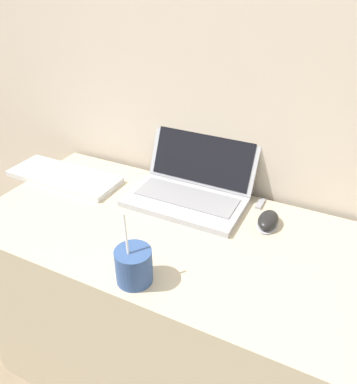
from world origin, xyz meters
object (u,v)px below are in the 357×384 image
Objects in this scene: computer_mouse at (268,221)px; external_keyboard at (64,177)px; drink_cup at (134,265)px; usb_stick at (260,204)px; laptop at (191,186)px.

external_keyboard is (-0.75, -0.05, -0.01)m from computer_mouse.
usb_stick is at bearing 68.34° from drink_cup.
computer_mouse is at bearing -63.08° from usb_stick.
computer_mouse is 0.12m from usb_stick.
drink_cup is 0.45× the size of external_keyboard.
computer_mouse is (0.28, -0.04, -0.03)m from laptop.
drink_cup is at bearing -32.43° from external_keyboard.
computer_mouse reaches higher than usb_stick.
usb_stick is (0.22, 0.06, -0.04)m from laptop.
computer_mouse reaches higher than external_keyboard.
external_keyboard is (-0.47, -0.09, -0.03)m from laptop.
drink_cup is 1.83× the size of computer_mouse.
drink_cup is 0.44m from computer_mouse.
external_keyboard is at bearing -176.08° from computer_mouse.
drink_cup is at bearing -85.01° from laptop.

